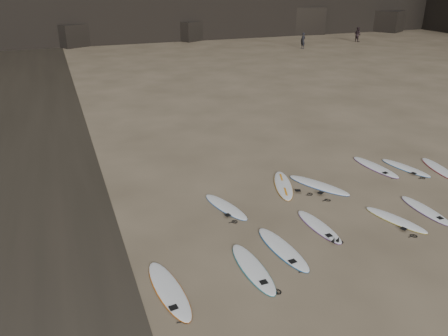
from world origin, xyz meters
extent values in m
plane|color=#897559|center=(0.00, 0.00, 0.00)|extent=(240.00, 240.00, 0.00)
cube|color=black|center=(8.00, 45.00, 1.16)|extent=(4.23, 4.46, 2.33)
cube|color=black|center=(25.00, 46.00, 1.80)|extent=(5.95, 5.19, 3.59)
cube|color=black|center=(38.00, 44.00, 1.44)|extent=(5.31, 5.56, 2.88)
cube|color=black|center=(-6.00, 45.00, 1.25)|extent=(4.49, 4.76, 2.49)
ellipsoid|color=white|center=(-3.88, -0.97, 0.04)|extent=(0.63, 2.50, 0.09)
ellipsoid|color=white|center=(-2.67, -0.43, 0.05)|extent=(0.83, 2.58, 0.09)
ellipsoid|color=white|center=(-0.97, 0.27, 0.04)|extent=(0.67, 2.27, 0.08)
ellipsoid|color=white|center=(1.63, -0.29, 0.04)|extent=(1.21, 2.27, 0.08)
ellipsoid|color=white|center=(3.03, -0.15, 0.04)|extent=(0.56, 2.25, 0.08)
ellipsoid|color=white|center=(-3.30, 2.57, 0.04)|extent=(1.15, 2.37, 0.08)
ellipsoid|color=white|center=(-0.60, 3.37, 0.05)|extent=(1.46, 2.61, 0.09)
ellipsoid|color=white|center=(0.67, 2.87, 0.05)|extent=(1.76, 2.62, 0.09)
ellipsoid|color=white|center=(3.86, 3.51, 0.05)|extent=(0.86, 2.58, 0.09)
ellipsoid|color=white|center=(5.00, 3.00, 0.04)|extent=(1.07, 2.36, 0.08)
ellipsoid|color=white|center=(6.24, 2.40, 0.04)|extent=(1.11, 2.47, 0.09)
ellipsoid|color=white|center=(-6.27, -1.02, 0.05)|extent=(0.90, 2.67, 0.09)
imported|color=black|center=(18.08, 33.67, 0.86)|extent=(0.54, 0.70, 1.72)
imported|color=black|center=(27.21, 36.10, 0.87)|extent=(0.84, 0.98, 1.73)
camera|label=1|loc=(-8.20, -9.92, 7.43)|focal=35.00mm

